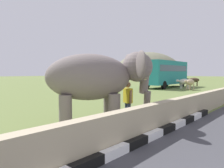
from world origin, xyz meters
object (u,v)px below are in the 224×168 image
Objects in this scene: person_handler at (128,100)px; cow_near at (190,82)px; elephant at (99,78)px; cow_mid at (184,82)px; bus_teal at (166,72)px; cow_far at (194,80)px.

person_handler is 17.69m from cow_near.
elephant is at bearing -168.94° from cow_near.
person_handler is 19.43m from cow_mid.
elephant is at bearing 157.42° from person_handler.
person_handler is 0.86× the size of cow_near.
elephant is 2.32× the size of cow_mid.
elephant is 1.54m from person_handler.
bus_teal is (18.91, 7.99, 1.15)m from person_handler.
elephant reaches higher than cow_near.
cow_near is at bearing 13.30° from person_handler.
cow_far is at bearing 17.05° from cow_near.
cow_near is at bearing -139.26° from cow_mid.
bus_teal reaches higher than cow_near.
bus_teal is at bearing 22.91° from person_handler.
cow_near is (-1.69, -3.92, -1.21)m from bus_teal.
cow_mid and cow_far have the same top height.
cow_far is at bearing 14.43° from person_handler.
elephant is at bearing -166.26° from cow_mid.
cow_mid is (18.68, 5.33, -0.06)m from person_handler.
cow_far is (24.49, 6.30, -0.06)m from person_handler.
cow_mid is at bearing -94.87° from bus_teal.
cow_near is at bearing -162.95° from cow_far.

